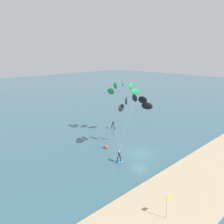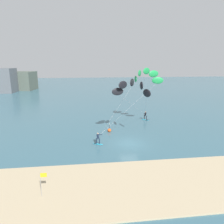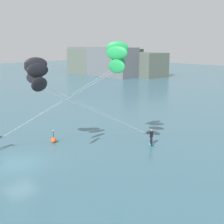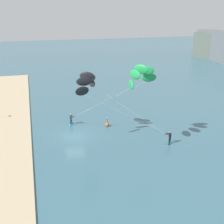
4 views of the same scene
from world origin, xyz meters
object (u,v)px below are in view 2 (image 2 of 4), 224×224
(kitesurfer_nearshore, at_px, (145,77))
(beach_flag, at_px, (42,180))
(kitesurfer_mid_water, at_px, (133,89))
(marker_buoy, at_px, (109,130))

(kitesurfer_nearshore, height_order, beach_flag, kitesurfer_nearshore)
(kitesurfer_mid_water, relative_size, beach_flag, 5.50)
(kitesurfer_nearshore, bearing_deg, kitesurfer_mid_water, -121.68)
(kitesurfer_nearshore, relative_size, marker_buoy, 8.56)
(marker_buoy, bearing_deg, kitesurfer_mid_water, -44.43)
(marker_buoy, xyz_separation_m, beach_flag, (-7.34, -16.06, 1.41))
(kitesurfer_mid_water, bearing_deg, kitesurfer_nearshore, 58.32)
(kitesurfer_mid_water, xyz_separation_m, beach_flag, (-10.37, -13.08, -5.62))
(kitesurfer_mid_water, height_order, beach_flag, kitesurfer_mid_water)
(beach_flag, bearing_deg, kitesurfer_nearshore, 53.38)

